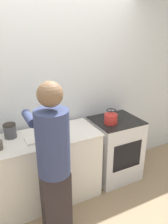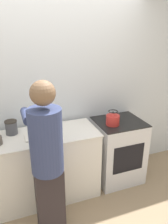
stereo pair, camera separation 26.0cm
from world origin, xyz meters
The scene contains 9 objects.
ground_plane centered at (0.00, 0.00, 0.00)m, with size 12.00×12.00×0.00m, color #997F60.
wall_back centered at (0.00, 0.65, 1.30)m, with size 8.00×0.05×2.60m.
counter centered at (-0.35, 0.28, 0.45)m, with size 1.63×0.58×0.90m.
oven centered at (0.84, 0.29, 0.45)m, with size 0.64×0.58×0.91m.
person centered at (-0.26, -0.24, 0.92)m, with size 0.36×0.60×1.68m.
cutting_board centered at (-0.25, 0.23, 0.91)m, with size 0.35×0.18×0.02m.
knife centered at (-0.21, 0.20, 0.92)m, with size 0.20×0.12×0.01m.
kettle centered at (0.70, 0.23, 0.99)m, with size 0.18×0.18×0.19m.
canister_jar centered at (-0.55, 0.43, 0.99)m, with size 0.14×0.14×0.17m.
Camera 2 is at (-0.56, -2.07, 2.10)m, focal length 35.00 mm.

